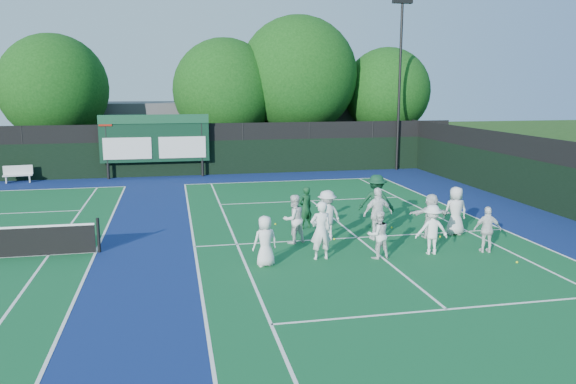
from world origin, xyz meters
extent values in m
plane|color=#1C3C10|center=(0.00, 0.00, 0.00)|extent=(120.00, 120.00, 0.00)
cube|color=navy|center=(-6.00, 1.00, 0.00)|extent=(34.00, 32.00, 0.01)
cube|color=#11552A|center=(0.00, 1.00, 0.01)|extent=(10.97, 23.77, 0.00)
cube|color=white|center=(0.00, 12.88, 0.01)|extent=(10.97, 0.08, 0.00)
cube|color=white|center=(-5.49, 1.00, 0.01)|extent=(0.08, 23.77, 0.00)
cube|color=white|center=(5.49, 1.00, 0.01)|extent=(0.08, 23.77, 0.00)
cube|color=white|center=(-4.12, 1.00, 0.01)|extent=(0.08, 23.77, 0.00)
cube|color=white|center=(4.12, 1.00, 0.01)|extent=(0.08, 23.77, 0.00)
cube|color=white|center=(0.00, -5.40, 0.01)|extent=(8.23, 0.08, 0.00)
cube|color=white|center=(0.00, 7.40, 0.01)|extent=(8.23, 0.08, 0.00)
cube|color=white|center=(0.00, 1.00, 0.01)|extent=(0.08, 12.80, 0.00)
cube|color=white|center=(-14.00, 12.88, 0.01)|extent=(10.97, 0.08, 0.00)
cube|color=white|center=(-8.52, 1.00, 0.01)|extent=(0.08, 23.77, 0.00)
cube|color=white|center=(-9.88, 1.00, 0.01)|extent=(0.08, 23.77, 0.00)
cube|color=black|center=(-6.00, 16.00, 1.00)|extent=(34.00, 0.08, 2.00)
cube|color=black|center=(-6.00, 16.00, 2.50)|extent=(34.00, 0.05, 1.00)
cylinder|color=black|center=(-9.60, 15.60, 1.75)|extent=(0.16, 0.16, 3.50)
cylinder|color=black|center=(-4.40, 15.60, 1.75)|extent=(0.16, 0.16, 3.50)
cube|color=black|center=(-7.00, 15.60, 2.20)|extent=(6.00, 0.15, 2.60)
cube|color=#134429|center=(-7.00, 15.50, 3.30)|extent=(6.00, 0.05, 0.50)
cube|color=silver|center=(-8.50, 15.50, 1.70)|extent=(2.60, 0.04, 1.20)
cube|color=silver|center=(-5.50, 15.50, 1.70)|extent=(2.60, 0.04, 1.20)
cube|color=maroon|center=(-9.60, 15.50, 3.20)|extent=(0.70, 0.04, 0.50)
cube|color=#505155|center=(-2.00, 24.00, 2.00)|extent=(18.00, 6.00, 4.00)
cylinder|color=black|center=(7.50, 15.70, 5.00)|extent=(0.16, 0.16, 10.00)
cube|color=black|center=(7.50, 15.70, 10.00)|extent=(1.20, 0.30, 0.25)
cylinder|color=black|center=(-8.40, 1.00, 0.55)|extent=(0.10, 0.10, 1.10)
cube|color=silver|center=(-14.21, 15.30, 0.41)|extent=(1.50, 0.59, 0.06)
cube|color=silver|center=(-14.21, 15.45, 0.68)|extent=(1.45, 0.26, 0.49)
cube|color=silver|center=(-14.79, 15.30, 0.19)|extent=(0.11, 0.34, 0.39)
cube|color=silver|center=(-13.63, 15.30, 0.19)|extent=(0.11, 0.34, 0.39)
cylinder|color=black|center=(-12.85, 19.50, 1.30)|extent=(0.44, 0.44, 2.60)
sphere|color=#0D390D|center=(-12.85, 19.50, 4.99)|extent=(6.38, 6.38, 6.38)
sphere|color=#0D390D|center=(-12.25, 19.80, 4.35)|extent=(4.47, 4.47, 4.47)
cylinder|color=black|center=(-2.67, 19.50, 1.21)|extent=(0.44, 0.44, 2.41)
sphere|color=#0D390D|center=(-2.67, 19.50, 4.85)|extent=(6.50, 6.50, 6.50)
sphere|color=#0D390D|center=(-2.07, 19.80, 4.20)|extent=(4.55, 4.55, 4.55)
cylinder|color=black|center=(2.08, 19.50, 1.45)|extent=(0.44, 0.44, 2.91)
sphere|color=#0D390D|center=(2.08, 19.50, 5.77)|extent=(7.63, 7.63, 7.63)
sphere|color=#0D390D|center=(2.68, 19.80, 5.00)|extent=(5.34, 5.34, 5.34)
cylinder|color=black|center=(8.20, 19.50, 1.31)|extent=(0.44, 0.44, 2.61)
sphere|color=#0D390D|center=(8.20, 19.50, 4.78)|extent=(5.77, 5.77, 5.77)
sphere|color=#0D390D|center=(8.80, 19.80, 4.20)|extent=(4.04, 4.04, 4.04)
sphere|color=#CBDF1A|center=(-0.85, 0.89, 0.03)|extent=(0.07, 0.07, 0.07)
sphere|color=#CBDF1A|center=(2.78, 0.46, 0.03)|extent=(0.07, 0.07, 0.07)
sphere|color=#CBDF1A|center=(3.66, -2.61, 0.03)|extent=(0.07, 0.07, 0.07)
sphere|color=#CBDF1A|center=(-2.41, 3.35, 0.03)|extent=(0.07, 0.07, 0.07)
sphere|color=#CBDF1A|center=(1.64, 1.97, 0.03)|extent=(0.07, 0.07, 0.07)
imported|color=white|center=(-3.57, -1.36, 0.74)|extent=(0.81, 0.62, 1.48)
imported|color=white|center=(-1.85, -1.07, 0.88)|extent=(0.66, 0.45, 1.77)
imported|color=white|center=(-0.15, -1.31, 0.73)|extent=(0.78, 0.65, 1.46)
imported|color=white|center=(1.61, -1.24, 0.77)|extent=(1.07, 0.71, 1.54)
imported|color=white|center=(3.37, -1.42, 0.73)|extent=(0.90, 0.51, 1.45)
imported|color=silver|center=(-2.26, 0.83, 0.81)|extent=(0.96, 0.86, 1.62)
imported|color=silver|center=(-1.11, 0.92, 0.85)|extent=(1.26, 1.02, 1.70)
imported|color=white|center=(0.59, 0.67, 0.89)|extent=(1.08, 0.54, 1.78)
imported|color=silver|center=(2.44, 0.53, 0.76)|extent=(1.47, 0.68, 1.53)
imported|color=silver|center=(3.43, 0.71, 0.85)|extent=(0.84, 0.56, 1.70)
imported|color=#103C1E|center=(-1.44, 2.60, 0.77)|extent=(0.67, 0.57, 1.55)
imported|color=#0F3922|center=(1.10, 2.20, 0.98)|extent=(1.45, 1.17, 1.96)
camera|label=1|loc=(-6.06, -16.61, 5.07)|focal=35.00mm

